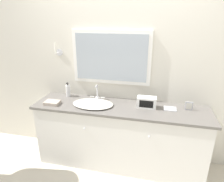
# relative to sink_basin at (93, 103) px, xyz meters

# --- Properties ---
(ground_plane) EXTENTS (14.00, 14.00, 0.00)m
(ground_plane) POSITION_rel_sink_basin_xyz_m (0.34, -0.25, -0.87)
(ground_plane) COLOR beige
(wall_back) EXTENTS (8.00, 0.18, 2.55)m
(wall_back) POSITION_rel_sink_basin_xyz_m (0.34, 0.31, 0.41)
(wall_back) COLOR silver
(wall_back) RESTS_ON ground_plane
(vanity_counter) EXTENTS (2.19, 0.54, 0.85)m
(vanity_counter) POSITION_rel_sink_basin_xyz_m (0.34, 0.02, -0.44)
(vanity_counter) COLOR silver
(vanity_counter) RESTS_ON ground_plane
(sink_basin) EXTENTS (0.52, 0.40, 0.21)m
(sink_basin) POSITION_rel_sink_basin_xyz_m (0.00, 0.00, 0.00)
(sink_basin) COLOR silver
(sink_basin) RESTS_ON vanity_counter
(soap_bottle) EXTENTS (0.06, 0.06, 0.20)m
(soap_bottle) POSITION_rel_sink_basin_xyz_m (-0.43, 0.20, 0.06)
(soap_bottle) COLOR white
(soap_bottle) RESTS_ON vanity_counter
(appliance_box) EXTENTS (0.23, 0.12, 0.13)m
(appliance_box) POSITION_rel_sink_basin_xyz_m (0.66, 0.08, 0.05)
(appliance_box) COLOR white
(appliance_box) RESTS_ON vanity_counter
(picture_frame) EXTENTS (0.09, 0.01, 0.10)m
(picture_frame) POSITION_rel_sink_basin_xyz_m (1.16, 0.11, 0.03)
(picture_frame) COLOR #B2B2B7
(picture_frame) RESTS_ON vanity_counter
(hand_towel_near_sink) EXTENTS (0.19, 0.13, 0.04)m
(hand_towel_near_sink) POSITION_rel_sink_basin_xyz_m (-0.51, -0.10, 0.00)
(hand_towel_near_sink) COLOR #B7A899
(hand_towel_near_sink) RESTS_ON vanity_counter
(metal_tray) EXTENTS (0.15, 0.13, 0.01)m
(metal_tray) POSITION_rel_sink_basin_xyz_m (0.95, 0.09, -0.01)
(metal_tray) COLOR silver
(metal_tray) RESTS_ON vanity_counter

